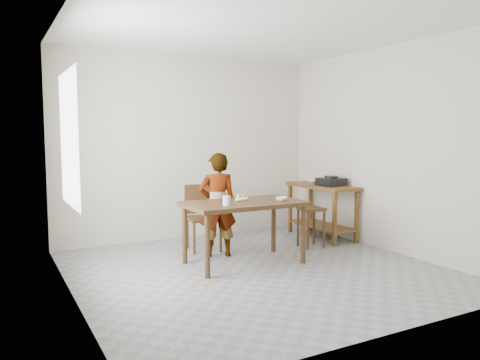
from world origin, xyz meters
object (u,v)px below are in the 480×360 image
child (217,205)px  dining_chair (204,218)px  prep_counter (322,211)px  dining_table (244,233)px  stool (311,227)px

child → dining_chair: child is taller
prep_counter → dining_chair: 1.88m
prep_counter → dining_chair: dining_chair is taller
dining_table → stool: dining_table is taller
child → stool: child is taller
dining_table → prep_counter: 1.86m
child → dining_table: bearing=121.2°
child → stool: bearing=-172.3°
prep_counter → child: 1.89m
prep_counter → stool: bearing=-140.8°
child → dining_chair: size_ratio=1.52×
dining_chair → stool: size_ratio=1.59×
stool → child: bearing=172.6°
dining_table → dining_chair: dining_chair is taller
stool → prep_counter: bearing=39.2°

